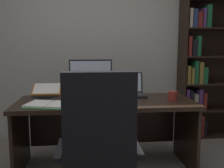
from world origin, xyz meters
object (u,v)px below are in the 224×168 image
Objects in this scene: bookshelf at (208,61)px; monitor at (91,78)px; coffee_mug at (173,96)px; office_chair at (99,159)px; open_binder at (49,105)px; computer_mouse at (123,101)px; notepad at (72,101)px; reading_stand_with_book at (47,90)px; pen at (74,100)px; keyboard at (92,102)px; laptop at (129,91)px; desk at (105,117)px.

monitor is (-1.60, -0.61, -0.14)m from bookshelf.
monitor is at bearing 161.84° from coffee_mug.
office_chair reaches higher than coffee_mug.
bookshelf is 1.72m from monitor.
bookshelf is 4.70× the size of open_binder.
coffee_mug is at bearing 9.32° from computer_mouse.
office_chair is at bearing -42.06° from open_binder.
reading_stand_with_book is at bearing 134.87° from notepad.
open_binder is 3.39× the size of pen.
keyboard is 4.47× the size of coffee_mug.
computer_mouse is at bearing -170.68° from coffee_mug.
office_chair is 0.78m from computer_mouse.
computer_mouse is at bearing -49.88° from monitor.
office_chair reaches higher than open_binder.
notepad is at bearing 55.68° from open_binder.
bookshelf is at bearing 25.43° from pen.
open_binder is (-0.39, -0.05, -0.00)m from keyboard.
pen is 0.99m from coffee_mug.
reading_stand_with_book is at bearing 165.62° from coffee_mug.
open_binder is at bearing -153.12° from laptop.
bookshelf is 5.31× the size of keyboard.
coffee_mug is (1.21, 0.14, 0.03)m from open_binder.
desk is at bearing 170.23° from coffee_mug.
bookshelf is 1.90m from keyboard.
reading_stand_with_book is 1.43× the size of notepad.
desk is 1.61× the size of office_chair.
laptop reaches higher than open_binder.
bookshelf is 6.66× the size of laptop.
monitor is 0.50m from computer_mouse.
computer_mouse reaches higher than notepad.
office_chair is at bearing -64.85° from reading_stand_with_book.
reading_stand_with_book is 0.63× the size of open_binder.
keyboard is 0.30m from computer_mouse.
notepad is (0.29, -0.29, -0.06)m from reading_stand_with_book.
reading_stand_with_book is (-0.78, 0.42, 0.04)m from computer_mouse.
desk is 0.40m from laptop.
office_chair is 0.73m from keyboard.
computer_mouse is at bearing -143.40° from bookshelf.
reading_stand_with_book is at bearing 151.71° from computer_mouse.
laptop is 3.57× the size of coffee_mug.
computer_mouse is at bearing 18.34° from open_binder.
notepad is at bearing -129.21° from monitor.
laptop is 0.71× the size of open_binder.
reading_stand_with_book is at bearing 115.54° from office_chair.
coffee_mug is (0.82, -0.27, -0.15)m from monitor.
coffee_mug is at bearing -131.47° from bookshelf.
notepad is (0.20, 0.18, -0.01)m from open_binder.
laptop is at bearing 70.21° from office_chair.
bookshelf reaches higher than office_chair.
monitor is 0.34m from pen.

